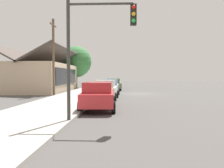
# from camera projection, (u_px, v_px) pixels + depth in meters

# --- Properties ---
(ground_plane) EXTENTS (120.00, 120.00, 0.00)m
(ground_plane) POSITION_uv_depth(u_px,v_px,m) (136.00, 94.00, 25.39)
(ground_plane) COLOR #4C4947
(sidewalk_curb) EXTENTS (60.00, 4.20, 0.16)m
(sidewalk_curb) POSITION_uv_depth(u_px,v_px,m) (85.00, 93.00, 25.64)
(sidewalk_curb) COLOR #A3A099
(sidewalk_curb) RESTS_ON ground
(car_cherry) EXTENTS (4.60, 2.11, 1.59)m
(car_cherry) POSITION_uv_depth(u_px,v_px,m) (98.00, 96.00, 13.29)
(car_cherry) COLOR red
(car_cherry) RESTS_ON ground
(car_ivory) EXTENTS (4.39, 2.08, 1.59)m
(car_ivory) POSITION_uv_depth(u_px,v_px,m) (105.00, 90.00, 19.13)
(car_ivory) COLOR silver
(car_ivory) RESTS_ON ground
(car_skyblue) EXTENTS (4.75, 1.99, 1.59)m
(car_skyblue) POSITION_uv_depth(u_px,v_px,m) (111.00, 86.00, 25.03)
(car_skyblue) COLOR #8CB7E0
(car_skyblue) RESTS_ON ground
(car_olive) EXTENTS (4.55, 2.22, 1.59)m
(car_olive) POSITION_uv_depth(u_px,v_px,m) (113.00, 84.00, 31.17)
(car_olive) COLOR olive
(car_olive) RESTS_ON ground
(car_seafoam) EXTENTS (4.90, 2.19, 1.59)m
(car_seafoam) POSITION_uv_depth(u_px,v_px,m) (115.00, 83.00, 36.89)
(car_seafoam) COLOR #9ED1BC
(car_seafoam) RESTS_ON ground
(storefront_building) EXTENTS (13.05, 7.43, 5.44)m
(storefront_building) POSITION_uv_depth(u_px,v_px,m) (39.00, 77.00, 29.31)
(storefront_building) COLOR #CCB293
(storefront_building) RESTS_ON ground
(shade_tree) EXTENTS (5.02, 5.02, 6.72)m
(shade_tree) POSITION_uv_depth(u_px,v_px,m) (76.00, 62.00, 37.45)
(shade_tree) COLOR brown
(shade_tree) RESTS_ON ground
(traffic_light_main) EXTENTS (0.37, 2.79, 5.20)m
(traffic_light_main) POSITION_uv_depth(u_px,v_px,m) (95.00, 37.00, 9.25)
(traffic_light_main) COLOR #383833
(traffic_light_main) RESTS_ON ground
(utility_pole_wooden) EXTENTS (1.80, 0.24, 7.50)m
(utility_pole_wooden) POSITION_uv_depth(u_px,v_px,m) (53.00, 56.00, 22.76)
(utility_pole_wooden) COLOR brown
(utility_pole_wooden) RESTS_ON ground
(fire_hydrant_red) EXTENTS (0.22, 0.22, 0.71)m
(fire_hydrant_red) POSITION_uv_depth(u_px,v_px,m) (102.00, 87.00, 31.58)
(fire_hydrant_red) COLOR red
(fire_hydrant_red) RESTS_ON sidewalk_curb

